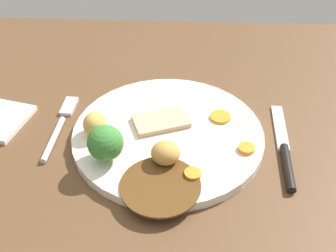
% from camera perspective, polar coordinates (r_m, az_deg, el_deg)
% --- Properties ---
extents(dining_table, '(1.20, 0.84, 0.04)m').
position_cam_1_polar(dining_table, '(0.62, 1.24, -4.55)').
color(dining_table, brown).
rests_on(dining_table, ground).
extents(dinner_plate, '(0.28, 0.28, 0.01)m').
position_cam_1_polar(dinner_plate, '(0.62, -0.00, -1.22)').
color(dinner_plate, silver).
rests_on(dinner_plate, dining_table).
extents(gravy_pool, '(0.10, 0.10, 0.00)m').
position_cam_1_polar(gravy_pool, '(0.53, -1.05, -8.13)').
color(gravy_pool, '#563819').
rests_on(gravy_pool, dinner_plate).
extents(meat_slice_main, '(0.09, 0.07, 0.01)m').
position_cam_1_polar(meat_slice_main, '(0.63, -0.96, 0.67)').
color(meat_slice_main, tan).
rests_on(meat_slice_main, dinner_plate).
extents(roast_potato_left, '(0.04, 0.04, 0.03)m').
position_cam_1_polar(roast_potato_left, '(0.56, -0.35, -3.69)').
color(roast_potato_left, '#BC8C42').
rests_on(roast_potato_left, dinner_plate).
extents(roast_potato_right, '(0.03, 0.04, 0.04)m').
position_cam_1_polar(roast_potato_right, '(0.61, -9.94, 0.27)').
color(roast_potato_right, tan).
rests_on(roast_potato_right, dinner_plate).
extents(carrot_coin_front, '(0.02, 0.02, 0.01)m').
position_cam_1_polar(carrot_coin_front, '(0.55, 3.39, -6.55)').
color(carrot_coin_front, orange).
rests_on(carrot_coin_front, dinner_plate).
extents(carrot_coin_back, '(0.02, 0.02, 0.01)m').
position_cam_1_polar(carrot_coin_back, '(0.59, 10.63, -3.01)').
color(carrot_coin_back, orange).
rests_on(carrot_coin_back, dinner_plate).
extents(carrot_coin_side, '(0.03, 0.03, 0.00)m').
position_cam_1_polar(carrot_coin_side, '(0.64, 7.15, 1.24)').
color(carrot_coin_side, orange).
rests_on(carrot_coin_side, dinner_plate).
extents(broccoli_floret, '(0.05, 0.05, 0.05)m').
position_cam_1_polar(broccoli_floret, '(0.56, -8.53, -2.31)').
color(broccoli_floret, '#8CB766').
rests_on(broccoli_floret, dinner_plate).
extents(fork, '(0.02, 0.15, 0.01)m').
position_cam_1_polar(fork, '(0.66, -14.47, 0.19)').
color(fork, silver).
rests_on(fork, dining_table).
extents(knife, '(0.02, 0.19, 0.01)m').
position_cam_1_polar(knife, '(0.62, 15.60, -3.36)').
color(knife, black).
rests_on(knife, dining_table).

